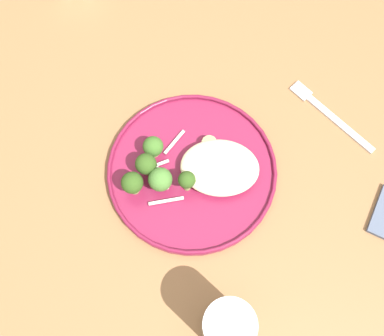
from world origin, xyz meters
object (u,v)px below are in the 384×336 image
seared_scallop_large_seared (219,170)px  broccoli_floret_center_pile (146,164)px  broccoli_floret_rear_charred (132,183)px  broccoli_floret_tall_stalk (153,147)px  dinner_plate (192,170)px  seared_scallop_tiny_bay (199,168)px  seared_scallop_right_edge (209,144)px  broccoli_floret_front_edge (160,180)px  dinner_fork (329,114)px  water_glass (227,326)px  broccoli_floret_split_head (188,181)px  seared_scallop_front_small (224,151)px

seared_scallop_large_seared → broccoli_floret_center_pile: bearing=-176.0°
broccoli_floret_rear_charred → broccoli_floret_tall_stalk: bearing=69.0°
seared_scallop_large_seared → broccoli_floret_tall_stalk: size_ratio=0.49×
dinner_plate → seared_scallop_tiny_bay: bearing=-4.2°
seared_scallop_right_edge → broccoli_floret_front_edge: (-0.08, -0.08, 0.02)m
dinner_fork → dinner_plate: bearing=-152.2°
broccoli_floret_tall_stalk → broccoli_floret_rear_charred: bearing=-111.0°
seared_scallop_large_seared → water_glass: bearing=-85.5°
broccoli_floret_front_edge → broccoli_floret_split_head: bearing=0.8°
broccoli_floret_tall_stalk → water_glass: 0.31m
seared_scallop_tiny_bay → dinner_fork: (0.23, 0.13, -0.02)m
broccoli_floret_front_edge → seared_scallop_large_seared: bearing=18.4°
seared_scallop_front_small → dinner_fork: size_ratio=0.18×
broccoli_floret_tall_stalk → broccoli_floret_rear_charred: 0.07m
seared_scallop_front_small → broccoli_floret_center_pile: 0.14m
seared_scallop_right_edge → broccoli_floret_tall_stalk: 0.10m
seared_scallop_tiny_bay → broccoli_floret_tall_stalk: 0.08m
water_glass → seared_scallop_large_seared: bearing=94.5°
broccoli_floret_front_edge → broccoli_floret_rear_charred: size_ratio=0.94×
broccoli_floret_center_pile → broccoli_floret_split_head: bearing=-18.1°
seared_scallop_tiny_bay → seared_scallop_large_seared: (0.04, 0.00, -0.00)m
broccoli_floret_rear_charred → water_glass: water_glass is taller
seared_scallop_front_small → dinner_fork: (0.19, 0.09, -0.02)m
dinner_fork → broccoli_floret_rear_charred: bearing=-153.1°
broccoli_floret_front_edge → broccoli_floret_tall_stalk: (-0.02, 0.06, -0.00)m
broccoli_floret_tall_stalk → dinner_fork: size_ratio=0.33×
seared_scallop_right_edge → broccoli_floret_tall_stalk: (-0.09, -0.02, 0.02)m
seared_scallop_front_small → broccoli_floret_rear_charred: broccoli_floret_rear_charred is taller
broccoli_floret_rear_charred → seared_scallop_large_seared: bearing=16.9°
dinner_fork → broccoli_floret_tall_stalk: bearing=-161.8°
dinner_plate → seared_scallop_large_seared: bearing=-0.2°
seared_scallop_right_edge → broccoli_floret_rear_charred: bearing=-143.4°
broccoli_floret_center_pile → broccoli_floret_tall_stalk: bearing=77.2°
broccoli_floret_split_head → seared_scallop_large_seared: bearing=31.3°
dinner_plate → seared_scallop_right_edge: seared_scallop_right_edge is taller
broccoli_floret_split_head → broccoli_floret_rear_charred: bearing=-172.9°
broccoli_floret_rear_charred → seared_scallop_front_small: bearing=27.5°
dinner_plate → broccoli_floret_tall_stalk: bearing=158.9°
water_glass → seared_scallop_right_edge: bearing=97.6°
seared_scallop_tiny_bay → dinner_plate: bearing=175.8°
dinner_plate → water_glass: 0.26m
water_glass → broccoli_floret_tall_stalk: bearing=115.7°
broccoli_floret_center_pile → dinner_fork: (0.31, 0.14, -0.04)m
seared_scallop_front_small → broccoli_floret_front_edge: 0.12m
seared_scallop_front_small → dinner_fork: seared_scallop_front_small is taller
seared_scallop_right_edge → seared_scallop_tiny_bay: size_ratio=1.03×
broccoli_floret_rear_charred → dinner_fork: 0.38m
broccoli_floret_center_pile → broccoli_floret_rear_charred: 0.04m
seared_scallop_front_small → dinner_fork: bearing=26.5°
seared_scallop_front_small → broccoli_floret_center_pile: (-0.13, -0.04, 0.03)m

